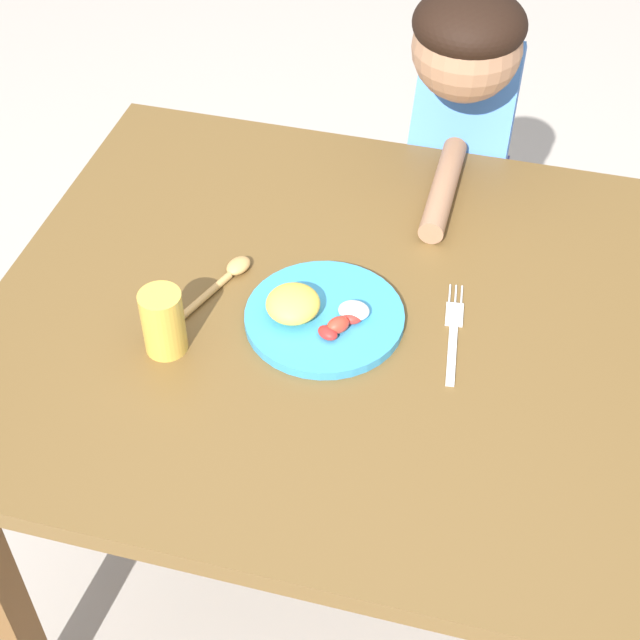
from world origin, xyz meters
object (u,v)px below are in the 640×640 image
object	(u,v)px
plate	(318,314)
drinking_cup	(163,322)
spoon	(223,280)
person	(456,180)
fork	(453,333)

from	to	relation	value
plate	drinking_cup	bearing A→B (deg)	-151.68
spoon	drinking_cup	bearing A→B (deg)	-172.69
drinking_cup	person	bearing A→B (deg)	64.24
plate	fork	size ratio (longest dim) A/B	1.15
plate	spoon	bearing A→B (deg)	164.96
plate	person	size ratio (longest dim) A/B	0.23
fork	drinking_cup	xyz separation A→B (m)	(-0.41, -0.14, 0.05)
person	plate	bearing A→B (deg)	77.29
plate	spoon	distance (m)	0.17
fork	drinking_cup	bearing A→B (deg)	101.80
fork	person	size ratio (longest dim) A/B	0.20
spoon	drinking_cup	xyz separation A→B (m)	(-0.04, -0.15, 0.04)
fork	plate	bearing A→B (deg)	90.61
fork	spoon	size ratio (longest dim) A/B	1.15
spoon	person	bearing A→B (deg)	-8.67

